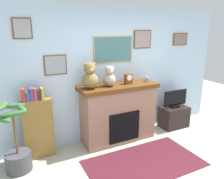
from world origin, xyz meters
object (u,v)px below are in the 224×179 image
at_px(candle_jar, 147,79).
at_px(mantel_clock, 128,79).
at_px(tv_stand, 174,117).
at_px(teddy_bear_cream, 110,77).
at_px(potted_plant, 17,150).
at_px(fireplace, 118,112).
at_px(bookshelf, 38,126).
at_px(teddy_bear_tan, 90,77).
at_px(television, 175,99).

height_order(candle_jar, mantel_clock, mantel_clock).
height_order(tv_stand, candle_jar, candle_jar).
xyz_separation_m(mantel_clock, teddy_bear_cream, (-0.40, 0.00, 0.07)).
height_order(potted_plant, mantel_clock, mantel_clock).
height_order(fireplace, bookshelf, bookshelf).
relative_size(teddy_bear_tan, teddy_bear_cream, 1.24).
xyz_separation_m(fireplace, tv_stand, (1.43, -0.04, -0.34)).
xyz_separation_m(candle_jar, teddy_bear_tan, (-1.23, -0.00, 0.17)).
bearing_deg(tv_stand, potted_plant, -177.35).
distance_m(television, teddy_bear_tan, 2.13).
xyz_separation_m(bookshelf, teddy_bear_tan, (0.94, -0.08, 0.79)).
bearing_deg(bookshelf, teddy_bear_tan, -4.75).
height_order(fireplace, television, fireplace).
xyz_separation_m(bookshelf, teddy_bear_cream, (1.33, -0.08, 0.75)).
xyz_separation_m(bookshelf, television, (2.95, -0.10, 0.09)).
height_order(bookshelf, television, bookshelf).
relative_size(bookshelf, teddy_bear_tan, 2.67).
relative_size(potted_plant, television, 1.82).
bearing_deg(mantel_clock, teddy_bear_cream, 179.87).
distance_m(tv_stand, mantel_clock, 1.59).
bearing_deg(mantel_clock, television, -1.04).
distance_m(fireplace, potted_plant, 1.92).
xyz_separation_m(bookshelf, mantel_clock, (1.73, -0.08, 0.67)).
relative_size(potted_plant, mantel_clock, 5.77).
bearing_deg(tv_stand, television, -90.00).
height_order(television, teddy_bear_cream, teddy_bear_cream).
bearing_deg(candle_jar, bookshelf, 177.94).
relative_size(candle_jar, teddy_bear_tan, 0.18).
height_order(bookshelf, candle_jar, bookshelf).
bearing_deg(television, bookshelf, 178.03).
distance_m(bookshelf, tv_stand, 2.97).
height_order(mantel_clock, teddy_bear_tan, teddy_bear_tan).
xyz_separation_m(tv_stand, teddy_bear_cream, (-1.63, 0.02, 1.09)).
xyz_separation_m(potted_plant, television, (3.32, 0.15, 0.31)).
bearing_deg(bookshelf, candle_jar, -2.06).
bearing_deg(teddy_bear_cream, bookshelf, 176.61).
height_order(candle_jar, teddy_bear_tan, teddy_bear_tan).
relative_size(tv_stand, teddy_bear_cream, 1.61).
bearing_deg(teddy_bear_cream, tv_stand, -0.76).
relative_size(fireplace, television, 2.52).
bearing_deg(teddy_bear_tan, fireplace, 1.81).
bearing_deg(potted_plant, teddy_bear_tan, 7.61).
distance_m(tv_stand, television, 0.43).
bearing_deg(tv_stand, bookshelf, 178.06).
distance_m(fireplace, television, 1.43).
distance_m(bookshelf, teddy_bear_tan, 1.23).
height_order(mantel_clock, teddy_bear_cream, teddy_bear_cream).
xyz_separation_m(tv_stand, mantel_clock, (-1.22, 0.02, 1.01)).
distance_m(potted_plant, teddy_bear_tan, 1.67).
xyz_separation_m(potted_plant, teddy_bear_tan, (1.31, 0.18, 1.01)).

